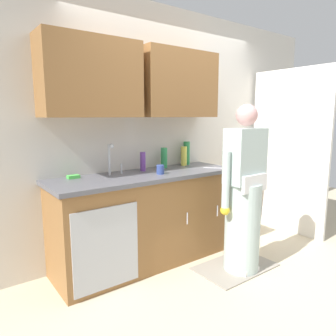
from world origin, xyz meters
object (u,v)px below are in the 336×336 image
bottle_soap (184,156)px  knife_on_counter (214,168)px  sink (120,178)px  bottle_cleaner_spray (164,158)px  bottle_water_short (143,162)px  person_at_sink (243,202)px  cup_by_sink (160,170)px  sponge (73,177)px  bottle_water_tall (187,153)px

bottle_soap → knife_on_counter: (0.15, -0.35, -0.11)m
sink → bottle_cleaner_spray: (0.65, 0.18, 0.13)m
bottle_water_short → bottle_soap: bearing=3.3°
sink → person_at_sink: size_ratio=0.31×
cup_by_sink → knife_on_counter: bearing=-5.3°
sink → sponge: bearing=153.9°
bottle_water_short → bottle_cleaner_spray: bearing=7.6°
cup_by_sink → bottle_soap: bearing=28.1°
bottle_soap → person_at_sink: bearing=-89.2°
sink → bottle_water_tall: size_ratio=1.84×
bottle_water_tall → sponge: bearing=-178.6°
knife_on_counter → sponge: bearing=35.9°
person_at_sink → sponge: bearing=145.5°
bottle_cleaner_spray → cup_by_sink: bottle_cleaner_spray is taller
bottle_cleaner_spray → bottle_water_tall: 0.37m
knife_on_counter → sponge: sponge is taller
sink → bottle_cleaner_spray: 0.68m
sponge → bottle_cleaner_spray: bearing=-0.7°
sink → bottle_water_tall: bearing=12.4°
knife_on_counter → bottle_cleaner_spray: bearing=10.3°
bottle_water_tall → cup_by_sink: bottle_water_tall is taller
sink → sponge: (-0.39, 0.19, 0.03)m
cup_by_sink → bottle_cleaner_spray: bearing=48.6°
person_at_sink → bottle_water_short: person_at_sink is taller
bottle_water_tall → sink: bearing=-167.6°
sink → sponge: 0.43m
bottle_water_tall → person_at_sink: bearing=-94.5°
person_at_sink → bottle_soap: 0.96m
sink → cup_by_sink: size_ratio=5.46×
bottle_cleaner_spray → sponge: bottle_cleaner_spray is taller
cup_by_sink → bottle_water_short: bearing=99.8°
bottle_soap → sink: bearing=-169.6°
person_at_sink → knife_on_counter: (0.14, 0.54, 0.25)m
bottle_soap → sponge: bottle_soap is taller
person_at_sink → knife_on_counter: size_ratio=6.75×
bottle_cleaner_spray → bottle_water_short: bearing=-172.4°
bottle_soap → cup_by_sink: size_ratio=2.42×
bottle_cleaner_spray → cup_by_sink: (-0.26, -0.30, -0.07)m
bottle_water_tall → knife_on_counter: size_ratio=1.13×
cup_by_sink → sponge: 0.83m
person_at_sink → bottle_water_short: 1.10m
sponge → cup_by_sink: bearing=-21.7°
bottle_water_short → cup_by_sink: size_ratio=2.18×
bottle_soap → bottle_cleaner_spray: bearing=178.4°
bottle_water_tall → bottle_cleaner_spray: bearing=-172.9°
cup_by_sink → bottle_water_tall: bearing=28.6°
bottle_water_short → sponge: bearing=175.8°
person_at_sink → bottle_water_short: bearing=124.9°
bottle_soap → cup_by_sink: 0.62m
bottle_water_short → knife_on_counter: bottle_water_short is taller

